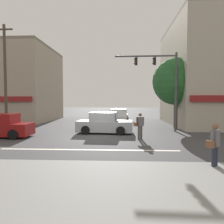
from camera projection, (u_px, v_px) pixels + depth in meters
The scene contains 11 objects.
ground_plane at pixel (97, 138), 14.38m from camera, with size 120.00×120.00×0.00m, color #3D3D3F.
lane_marking_stripe at pixel (89, 150), 10.89m from camera, with size 9.00×0.24×0.01m, color silver.
sidewalk_curb at pixel (60, 189), 5.90m from camera, with size 40.00×5.00×0.16m, color gray.
street_tree at pixel (176, 82), 19.04m from camera, with size 4.12×4.12×6.17m.
utility_pole_near_left at pixel (5, 76), 17.81m from camera, with size 1.40×0.22×8.60m.
traffic_light_mast at pixel (163, 79), 17.14m from camera, with size 4.89×0.29×6.20m.
sedan_parked_curbside at pixel (104, 124), 16.38m from camera, with size 4.22×2.12×1.58m.
sedan_crossing_rightbound at pixel (1, 127), 14.58m from camera, with size 4.13×1.94×1.58m.
sedan_approaching_near at pixel (119, 117), 22.88m from camera, with size 2.10×4.21×1.58m.
pedestrian_foreground_with_bag at pixel (215, 144), 7.63m from camera, with size 0.60×0.57×1.67m.
pedestrian_mid_crossing at pixel (140, 124), 13.72m from camera, with size 0.68×0.44×1.67m.
Camera 1 is at (1.68, -14.20, 2.47)m, focal length 35.00 mm.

